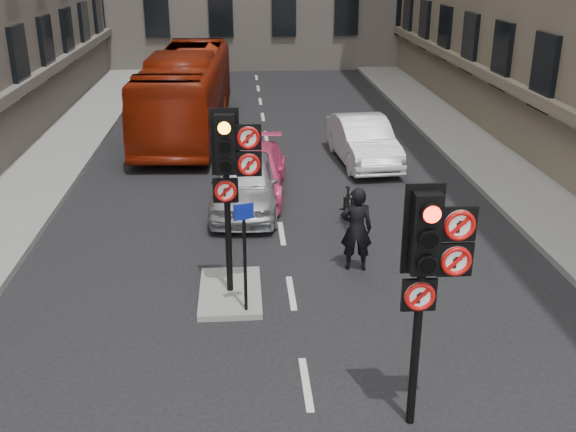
{
  "coord_description": "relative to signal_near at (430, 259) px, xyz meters",
  "views": [
    {
      "loc": [
        -0.92,
        -6.75,
        6.33
      ],
      "look_at": [
        -0.24,
        2.59,
        2.6
      ],
      "focal_mm": 42.0,
      "sensor_mm": 36.0,
      "label": 1
    }
  ],
  "objects": [
    {
      "name": "car_pink",
      "position": [
        -2.11,
        9.9,
        -1.96
      ],
      "size": [
        2.16,
        4.47,
        1.25
      ],
      "primitive_type": "imported",
      "rotation": [
        0.0,
        0.0,
        -0.1
      ],
      "color": "#ED4581",
      "rests_on": "ground"
    },
    {
      "name": "motorcyclist",
      "position": [
        -0.05,
        5.01,
        -1.67
      ],
      "size": [
        0.71,
        0.51,
        1.82
      ],
      "primitive_type": "imported",
      "rotation": [
        0.0,
        0.0,
        3.03
      ],
      "color": "black",
      "rests_on": "ground"
    },
    {
      "name": "car_silver",
      "position": [
        -2.3,
        8.73,
        -1.87
      ],
      "size": [
        1.97,
        4.28,
        1.42
      ],
      "primitive_type": "imported",
      "rotation": [
        0.0,
        0.0,
        -0.07
      ],
      "color": "#ABAFB3",
      "rests_on": "ground"
    },
    {
      "name": "pavement_left",
      "position": [
        -8.69,
        11.01,
        -2.5
      ],
      "size": [
        3.0,
        50.0,
        0.16
      ],
      "primitive_type": "cube",
      "color": "gray",
      "rests_on": "ground"
    },
    {
      "name": "car_white",
      "position": [
        1.44,
        12.56,
        -1.87
      ],
      "size": [
        1.86,
        4.46,
        1.43
      ],
      "primitive_type": "imported",
      "rotation": [
        0.0,
        0.0,
        0.08
      ],
      "color": "white",
      "rests_on": "ground"
    },
    {
      "name": "info_sign",
      "position": [
        -2.39,
        3.19,
        -1.1
      ],
      "size": [
        0.35,
        0.16,
        2.11
      ],
      "rotation": [
        0.0,
        0.0,
        0.34
      ],
      "color": "black",
      "rests_on": "centre_island"
    },
    {
      "name": "pavement_right",
      "position": [
        5.71,
        11.01,
        -2.5
      ],
      "size": [
        3.0,
        50.0,
        0.16
      ],
      "primitive_type": "cube",
      "color": "gray",
      "rests_on": "ground"
    },
    {
      "name": "signal_far",
      "position": [
        -2.6,
        4.0,
        0.12
      ],
      "size": [
        0.91,
        0.4,
        3.58
      ],
      "color": "black",
      "rests_on": "centre_island"
    },
    {
      "name": "bus_red",
      "position": [
        -4.33,
        16.9,
        -1.11
      ],
      "size": [
        3.03,
        10.68,
        2.94
      ],
      "primitive_type": "imported",
      "rotation": [
        0.0,
        0.0,
        -0.05
      ],
      "color": "maroon",
      "rests_on": "ground"
    },
    {
      "name": "signal_near",
      "position": [
        0.0,
        0.0,
        0.0
      ],
      "size": [
        0.91,
        0.4,
        3.58
      ],
      "color": "black",
      "rests_on": "ground"
    },
    {
      "name": "motorcycle",
      "position": [
        0.17,
        7.29,
        -2.11
      ],
      "size": [
        0.47,
        1.59,
        0.95
      ],
      "primitive_type": "imported",
      "rotation": [
        0.0,
        0.0,
        0.01
      ],
      "color": "black",
      "rests_on": "ground"
    },
    {
      "name": "centre_island",
      "position": [
        -2.69,
        4.01,
        -2.52
      ],
      "size": [
        1.2,
        2.0,
        0.12
      ],
      "primitive_type": "cube",
      "color": "gray",
      "rests_on": "ground"
    }
  ]
}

